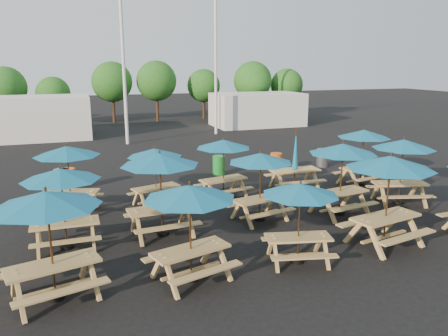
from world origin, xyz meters
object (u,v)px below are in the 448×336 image
object	(u,v)px
picnic_unit_6	(300,194)
waste_bin_0	(62,180)
picnic_unit_13	(403,148)
picnic_unit_0	(47,205)
picnic_unit_9	(390,168)
picnic_unit_3	(190,198)
picnic_unit_14	(364,137)
picnic_unit_1	(61,179)
picnic_unit_2	(67,155)
waste_bin_3	(276,163)
picnic_unit_7	(261,162)
picnic_unit_8	(223,147)
waste_bin_1	(69,179)
picnic_unit_11	(295,165)
waste_bin_2	(219,165)
waste_bin_4	(322,158)
picnic_unit_10	(343,153)
picnic_unit_5	(155,156)
picnic_unit_4	(160,164)

from	to	relation	value
picnic_unit_6	waste_bin_0	size ratio (longest dim) A/B	2.59
picnic_unit_6	picnic_unit_13	distance (m)	6.45
picnic_unit_0	picnic_unit_9	distance (m)	8.48
picnic_unit_3	picnic_unit_9	xyz separation A→B (m)	(5.54, 0.16, 0.21)
picnic_unit_13	picnic_unit_14	bearing A→B (deg)	98.85
picnic_unit_1	picnic_unit_2	world-z (taller)	picnic_unit_2
picnic_unit_14	waste_bin_3	world-z (taller)	picnic_unit_14
picnic_unit_9	picnic_unit_2	bearing A→B (deg)	134.61
picnic_unit_7	waste_bin_3	distance (m)	6.73
picnic_unit_8	picnic_unit_13	xyz separation A→B (m)	(5.66, -2.77, 0.12)
waste_bin_1	waste_bin_3	world-z (taller)	same
waste_bin_1	picnic_unit_9	bearing A→B (deg)	-46.42
picnic_unit_2	picnic_unit_11	distance (m)	8.46
picnic_unit_9	picnic_unit_13	distance (m)	4.10
waste_bin_1	waste_bin_3	xyz separation A→B (m)	(9.06, 0.02, 0.00)
picnic_unit_7	picnic_unit_13	size ratio (longest dim) A/B	0.91
waste_bin_2	waste_bin_4	distance (m)	5.24
picnic_unit_0	waste_bin_2	bearing A→B (deg)	38.25
picnic_unit_2	picnic_unit_11	size ratio (longest dim) A/B	1.07
picnic_unit_13	waste_bin_4	xyz separation A→B (m)	(0.51, 5.90, -1.60)
picnic_unit_10	picnic_unit_3	bearing A→B (deg)	-163.73
picnic_unit_0	picnic_unit_6	size ratio (longest dim) A/B	1.18
picnic_unit_5	picnic_unit_7	world-z (taller)	picnic_unit_7
waste_bin_1	waste_bin_4	bearing A→B (deg)	0.86
picnic_unit_3	picnic_unit_11	size ratio (longest dim) A/B	1.05
picnic_unit_8	picnic_unit_13	distance (m)	6.30
picnic_unit_1	picnic_unit_14	xyz separation A→B (m)	(11.48, 2.75, 0.06)
picnic_unit_2	picnic_unit_3	xyz separation A→B (m)	(2.56, -5.77, -0.02)
picnic_unit_9	waste_bin_1	xyz separation A→B (m)	(-8.15, 8.57, -1.76)
picnic_unit_7	picnic_unit_10	world-z (taller)	picnic_unit_10
waste_bin_2	waste_bin_0	bearing A→B (deg)	-176.74
picnic_unit_8	waste_bin_1	bearing A→B (deg)	139.49
picnic_unit_6	picnic_unit_5	bearing A→B (deg)	127.04
picnic_unit_7	picnic_unit_9	distance (m)	3.83
picnic_unit_7	picnic_unit_6	bearing A→B (deg)	-107.61
picnic_unit_4	picnic_unit_11	world-z (taller)	picnic_unit_11
picnic_unit_7	picnic_unit_11	xyz separation A→B (m)	(2.74, 2.77, -0.90)
picnic_unit_9	waste_bin_1	bearing A→B (deg)	122.92
picnic_unit_2	picnic_unit_11	world-z (taller)	picnic_unit_11
picnic_unit_0	picnic_unit_2	xyz separation A→B (m)	(0.39, 5.63, -0.08)
picnic_unit_2	waste_bin_2	size ratio (longest dim) A/B	3.02
picnic_unit_8	waste_bin_4	distance (m)	7.07
picnic_unit_8	waste_bin_2	distance (m)	3.73
picnic_unit_13	waste_bin_3	size ratio (longest dim) A/B	2.99
picnic_unit_8	picnic_unit_10	bearing A→B (deg)	-57.03
picnic_unit_6	picnic_unit_7	xyz separation A→B (m)	(0.33, 3.10, 0.12)
picnic_unit_8	waste_bin_0	bearing A→B (deg)	140.88
picnic_unit_11	waste_bin_4	xyz separation A→B (m)	(3.15, 3.03, -0.58)
picnic_unit_2	picnic_unit_13	world-z (taller)	picnic_unit_13
picnic_unit_10	picnic_unit_14	size ratio (longest dim) A/B	1.02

